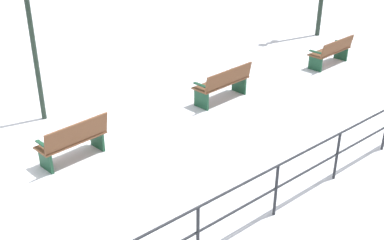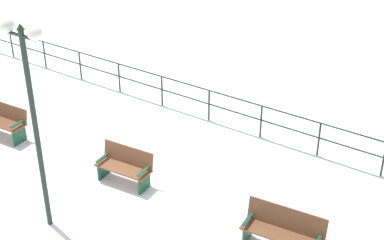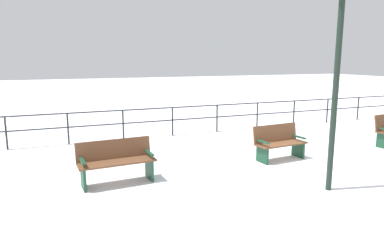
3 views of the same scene
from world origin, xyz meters
name	(u,v)px [view 3 (image 3 of 3)]	position (x,y,z in m)	size (l,w,h in m)	color
ground_plane	(283,161)	(0.00, 0.00, 0.00)	(80.00, 80.00, 0.00)	white
bench_second	(116,161)	(-0.01, -4.22, 0.47)	(0.67, 1.62, 0.90)	brown
bench_third	(279,142)	(-0.20, -0.01, 0.45)	(0.67, 1.43, 0.89)	brown
lamppost_middle	(341,20)	(1.95, -0.35, 3.28)	(0.28, 1.02, 4.61)	#1E2D23
waterfront_railing	(217,113)	(-3.91, 0.00, 0.65)	(0.05, 20.19, 0.98)	#26282D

